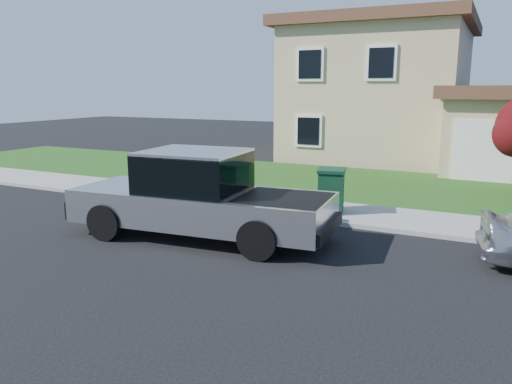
# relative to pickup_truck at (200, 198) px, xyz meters

# --- Properties ---
(ground) EXTENTS (80.00, 80.00, 0.00)m
(ground) POSITION_rel_pickup_truck_xyz_m (0.53, -0.42, -0.98)
(ground) COLOR black
(ground) RESTS_ON ground
(curb) EXTENTS (40.00, 0.20, 0.12)m
(curb) POSITION_rel_pickup_truck_xyz_m (1.53, 2.48, -0.92)
(curb) COLOR gray
(curb) RESTS_ON ground
(sidewalk) EXTENTS (40.00, 2.00, 0.15)m
(sidewalk) POSITION_rel_pickup_truck_xyz_m (1.53, 3.58, -0.91)
(sidewalk) COLOR gray
(sidewalk) RESTS_ON ground
(lawn) EXTENTS (40.00, 7.00, 0.10)m
(lawn) POSITION_rel_pickup_truck_xyz_m (1.53, 8.08, -0.93)
(lawn) COLOR #1E4C15
(lawn) RESTS_ON ground
(house) EXTENTS (14.00, 11.30, 6.85)m
(house) POSITION_rel_pickup_truck_xyz_m (1.84, 15.96, 2.18)
(house) COLOR tan
(house) RESTS_ON ground
(pickup_truck) EXTENTS (6.58, 2.73, 2.11)m
(pickup_truck) POSITION_rel_pickup_truck_xyz_m (0.00, 0.00, 0.00)
(pickup_truck) COLOR black
(pickup_truck) RESTS_ON ground
(woman) EXTENTS (0.63, 0.45, 1.77)m
(woman) POSITION_rel_pickup_truck_xyz_m (-0.12, 1.40, -0.14)
(woman) COLOR #E4877D
(woman) RESTS_ON ground
(trash_bin) EXTENTS (0.92, 1.00, 1.22)m
(trash_bin) POSITION_rel_pickup_truck_xyz_m (2.24, 3.27, -0.22)
(trash_bin) COLOR #0E341D
(trash_bin) RESTS_ON sidewalk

